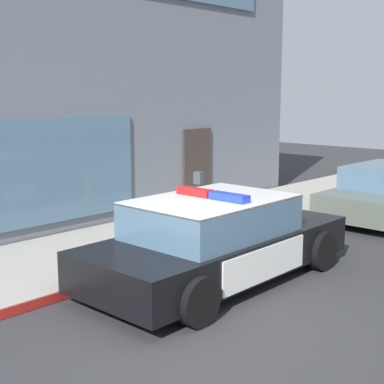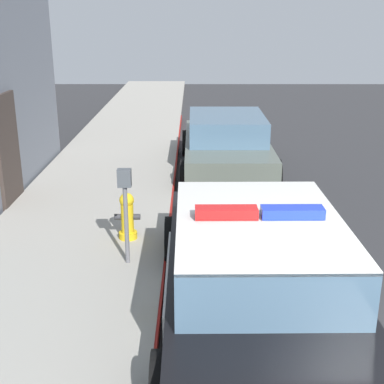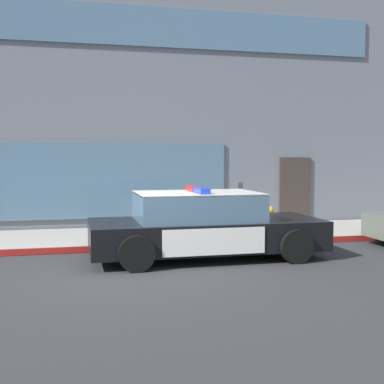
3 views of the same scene
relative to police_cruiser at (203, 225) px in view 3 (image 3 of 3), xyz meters
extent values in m
plane|color=#303033|center=(-1.81, -1.10, -0.68)|extent=(48.00, 48.00, 0.00)
cube|color=#A39E93|center=(-1.81, 2.54, -0.60)|extent=(48.00, 2.89, 0.15)
cube|color=maroon|center=(-1.81, 1.08, -0.60)|extent=(28.80, 0.04, 0.14)
cube|color=slate|center=(-1.75, 9.30, 3.30)|extent=(18.80, 10.53, 7.96)
cube|color=slate|center=(-4.01, 4.01, 0.77)|extent=(11.28, 0.08, 2.10)
cube|color=#382D28|center=(3.89, 4.01, 0.37)|extent=(1.00, 0.08, 2.10)
cube|color=slate|center=(-1.75, 4.01, 5.05)|extent=(15.79, 0.08, 1.10)
cube|color=black|center=(0.06, 0.00, -0.18)|extent=(4.83, 1.98, 0.60)
cube|color=silver|center=(1.59, 0.02, -0.01)|extent=(1.65, 1.90, 0.05)
cube|color=silver|center=(-1.62, -0.02, -0.01)|extent=(1.37, 1.90, 0.05)
cube|color=silver|center=(-0.05, 0.97, -0.18)|extent=(2.02, 0.05, 0.51)
cube|color=silver|center=(-0.03, -0.98, -0.18)|extent=(2.02, 0.05, 0.51)
cube|color=yellow|center=(-0.05, 0.99, -0.18)|extent=(0.22, 0.01, 0.26)
cube|color=slate|center=(-0.13, 0.00, 0.39)|extent=(2.52, 1.76, 0.60)
cube|color=silver|center=(-0.13, 0.00, 0.68)|extent=(2.52, 1.76, 0.04)
cube|color=red|center=(-0.14, 0.35, 0.76)|extent=(0.21, 0.66, 0.11)
cube|color=blue|center=(-0.13, -0.35, 0.76)|extent=(0.21, 0.66, 0.11)
cylinder|color=black|center=(1.63, 0.98, -0.34)|extent=(0.68, 0.23, 0.68)
cylinder|color=black|center=(1.65, -0.95, -0.34)|extent=(0.68, 0.23, 0.68)
cylinder|color=black|center=(-1.54, 0.95, -0.34)|extent=(0.68, 0.23, 0.68)
cylinder|color=black|center=(-1.52, -0.98, -0.34)|extent=(0.68, 0.23, 0.68)
cylinder|color=gold|center=(2.14, 1.69, -0.48)|extent=(0.28, 0.28, 0.10)
cylinder|color=gold|center=(2.14, 1.69, -0.20)|extent=(0.19, 0.19, 0.45)
sphere|color=gold|center=(2.14, 1.69, 0.09)|extent=(0.22, 0.22, 0.22)
cylinder|color=#333338|center=(2.14, 1.69, 0.16)|extent=(0.06, 0.06, 0.05)
cylinder|color=#333338|center=(2.14, 1.54, -0.18)|extent=(0.09, 0.10, 0.09)
cylinder|color=#333338|center=(2.14, 1.83, -0.18)|extent=(0.09, 0.10, 0.09)
cylinder|color=#333338|center=(2.29, 1.69, -0.22)|extent=(0.10, 0.12, 0.12)
cylinder|color=slate|center=(1.31, 1.59, 0.02)|extent=(0.06, 0.06, 1.10)
cube|color=#474C51|center=(1.31, 1.59, 0.69)|extent=(0.12, 0.18, 0.24)
camera|label=1|loc=(-6.55, -5.57, 2.31)|focal=51.95mm
camera|label=2|loc=(-5.29, 0.70, 2.72)|focal=49.34mm
camera|label=3|loc=(-2.53, -9.94, 1.42)|focal=46.32mm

